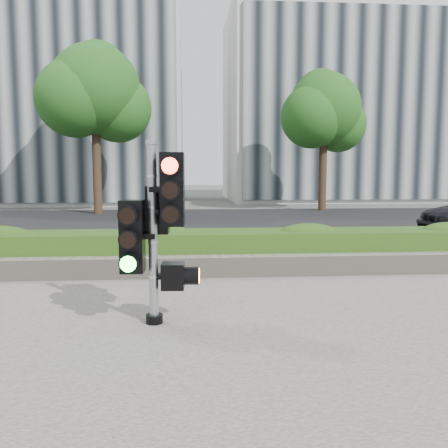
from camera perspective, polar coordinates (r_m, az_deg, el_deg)
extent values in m
plane|color=#51514C|center=(6.24, 2.43, -10.27)|extent=(120.00, 120.00, 0.00)
cube|color=#9E9389|center=(3.93, 7.10, -20.40)|extent=(16.00, 11.00, 0.03)
cube|color=black|center=(16.05, -1.85, -0.06)|extent=(60.00, 13.00, 0.02)
cube|color=gray|center=(9.28, 0.09, -4.40)|extent=(60.00, 0.25, 0.12)
cube|color=gray|center=(8.03, 0.81, -5.06)|extent=(12.00, 0.32, 0.34)
cube|color=#537C26|center=(8.64, 0.41, -3.11)|extent=(12.00, 1.00, 0.68)
cube|color=#B7B7B2|center=(30.64, -20.97, 16.63)|extent=(16.00, 9.00, 15.00)
cube|color=#B7B7B2|center=(33.36, 16.61, 13.28)|extent=(18.00, 10.00, 12.00)
cylinder|color=black|center=(20.79, -15.04, 6.71)|extent=(0.36, 0.36, 4.03)
sphere|color=#204513|center=(21.06, -15.29, 15.36)|extent=(3.74, 3.74, 3.74)
sphere|color=#204513|center=(21.17, -12.69, 13.41)|extent=(2.88, 2.88, 2.88)
sphere|color=#204513|center=(20.72, -17.50, 14.24)|extent=(3.17, 3.17, 3.17)
sphere|color=#204513|center=(21.91, -14.99, 17.30)|extent=(2.59, 2.59, 2.59)
cylinder|color=black|center=(22.33, 11.79, 6.17)|extent=(0.36, 0.36, 3.58)
sphere|color=#204513|center=(22.50, 11.95, 13.36)|extent=(3.33, 3.33, 3.33)
sphere|color=#204513|center=(22.96, 13.56, 11.57)|extent=(2.56, 2.56, 2.56)
sphere|color=#204513|center=(21.92, 10.58, 12.57)|extent=(2.82, 2.82, 2.82)
sphere|color=#204513|center=(23.22, 11.54, 15.06)|extent=(2.30, 2.30, 2.30)
cylinder|color=black|center=(5.67, -8.38, -11.21)|extent=(0.20, 0.20, 0.10)
cylinder|color=gray|center=(5.46, -8.54, -1.38)|extent=(0.10, 0.10, 2.05)
cylinder|color=gray|center=(5.42, -8.72, 9.71)|extent=(0.13, 0.13, 0.05)
cube|color=#FF1107|center=(5.36, -6.22, 4.16)|extent=(0.27, 0.27, 0.82)
cube|color=#14E51E|center=(5.46, -10.98, -1.47)|extent=(0.27, 0.27, 0.82)
cube|color=black|center=(5.65, -7.99, 1.70)|extent=(0.27, 0.27, 0.56)
cube|color=orange|center=(5.55, -6.15, -6.21)|extent=(0.27, 0.27, 0.30)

